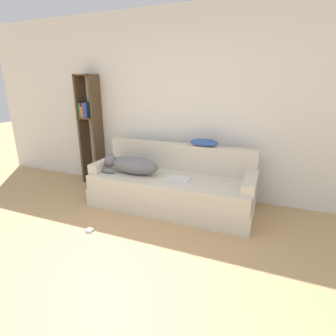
{
  "coord_description": "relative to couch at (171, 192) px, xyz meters",
  "views": [
    {
      "loc": [
        1.43,
        -1.2,
        1.65
      ],
      "look_at": [
        0.2,
        1.84,
        0.61
      ],
      "focal_mm": 28.0,
      "sensor_mm": 36.0,
      "label": 1
    }
  ],
  "objects": [
    {
      "name": "dog",
      "position": [
        -0.56,
        -0.09,
        0.36
      ],
      "size": [
        0.84,
        0.29,
        0.26
      ],
      "color": "slate",
      "rests_on": "couch"
    },
    {
      "name": "bookshelf",
      "position": [
        -1.66,
        0.47,
        0.78
      ],
      "size": [
        0.33,
        0.26,
        1.81
      ],
      "color": "#4C3823",
      "rests_on": "ground_plane"
    },
    {
      "name": "couch_arm_left",
      "position": [
        -1.04,
        -0.01,
        0.3
      ],
      "size": [
        0.15,
        0.66,
        0.13
      ],
      "color": "beige",
      "rests_on": "couch"
    },
    {
      "name": "couch",
      "position": [
        0.0,
        0.0,
        0.0
      ],
      "size": [
        2.23,
        0.85,
        0.46
      ],
      "color": "beige",
      "rests_on": "ground_plane"
    },
    {
      "name": "wall_back",
      "position": [
        -0.2,
        0.66,
        1.13
      ],
      "size": [
        7.05,
        0.06,
        2.7
      ],
      "color": "silver",
      "rests_on": "ground_plane"
    },
    {
      "name": "couch_backrest",
      "position": [
        0.0,
        0.35,
        0.42
      ],
      "size": [
        2.19,
        0.15,
        0.38
      ],
      "color": "beige",
      "rests_on": "couch"
    },
    {
      "name": "ground_plane",
      "position": [
        -0.2,
        -1.94,
        -0.22
      ],
      "size": [
        20.0,
        20.0,
        0.0
      ],
      "primitive_type": "plane",
      "color": "tan"
    },
    {
      "name": "couch_arm_right",
      "position": [
        1.04,
        -0.01,
        0.3
      ],
      "size": [
        0.15,
        0.66,
        0.13
      ],
      "color": "beige",
      "rests_on": "couch"
    },
    {
      "name": "power_adapter",
      "position": [
        -0.65,
        -0.97,
        -0.21
      ],
      "size": [
        0.07,
        0.07,
        0.03
      ],
      "color": "silver",
      "rests_on": "ground_plane"
    },
    {
      "name": "throw_pillow",
      "position": [
        0.36,
        0.34,
        0.67
      ],
      "size": [
        0.39,
        0.2,
        0.1
      ],
      "color": "#335199",
      "rests_on": "couch_backrest"
    },
    {
      "name": "laptop",
      "position": [
        0.13,
        -0.07,
        0.24
      ],
      "size": [
        0.31,
        0.21,
        0.02
      ],
      "rotation": [
        0.0,
        0.0,
        -0.01
      ],
      "color": "silver",
      "rests_on": "couch"
    }
  ]
}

